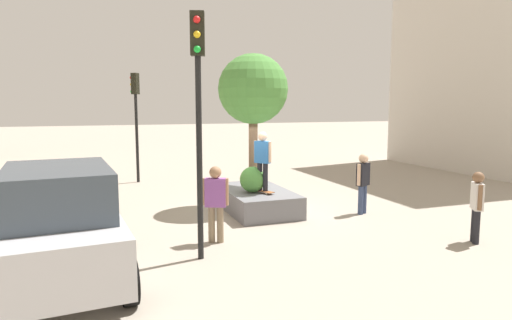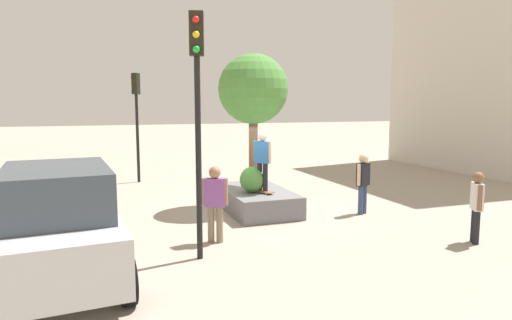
# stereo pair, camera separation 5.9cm
# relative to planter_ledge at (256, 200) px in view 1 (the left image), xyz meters

# --- Properties ---
(ground_plane) EXTENTS (120.00, 120.00, 0.00)m
(ground_plane) POSITION_rel_planter_ledge_xyz_m (-0.08, -0.16, -0.32)
(ground_plane) COLOR #9E9384
(planter_ledge) EXTENTS (3.20, 1.82, 0.65)m
(planter_ledge) POSITION_rel_planter_ledge_xyz_m (0.00, 0.00, 0.00)
(planter_ledge) COLOR slate
(planter_ledge) RESTS_ON ground
(plaza_tree) EXTENTS (2.16, 2.16, 4.10)m
(plaza_tree) POSITION_rel_planter_ledge_xyz_m (0.62, -0.13, 3.31)
(plaza_tree) COLOR brown
(plaza_tree) RESTS_ON planter_ledge
(boxwood_shrub) EXTENTS (0.75, 0.75, 0.75)m
(boxwood_shrub) POSITION_rel_planter_ledge_xyz_m (-0.34, 0.23, 0.70)
(boxwood_shrub) COLOR #4C8C3D
(boxwood_shrub) RESTS_ON planter_ledge
(skateboard) EXTENTS (0.82, 0.50, 0.07)m
(skateboard) POSITION_rel_planter_ledge_xyz_m (-0.57, 0.01, 0.38)
(skateboard) COLOR brown
(skateboard) RESTS_ON planter_ledge
(skateboarder) EXTENTS (0.48, 0.43, 1.70)m
(skateboarder) POSITION_rel_planter_ledge_xyz_m (-0.57, 0.01, 1.38)
(skateboarder) COLOR black
(skateboarder) RESTS_ON skateboard
(sedan_parked) EXTENTS (4.72, 2.45, 2.13)m
(sedan_parked) POSITION_rel_planter_ledge_xyz_m (-3.99, 5.16, 0.76)
(sedan_parked) COLOR #B7B7BC
(sedan_parked) RESTS_ON ground
(traffic_light_corner) EXTENTS (0.37, 0.37, 4.46)m
(traffic_light_corner) POSITION_rel_planter_ledge_xyz_m (6.37, 2.90, 2.72)
(traffic_light_corner) COLOR black
(traffic_light_corner) RESTS_ON ground
(traffic_light_median) EXTENTS (0.37, 0.33, 5.00)m
(traffic_light_median) POSITION_rel_planter_ledge_xyz_m (-3.59, 2.53, 3.06)
(traffic_light_median) COLOR black
(traffic_light_median) RESTS_ON ground
(bystander_watching) EXTENTS (0.38, 0.56, 1.79)m
(bystander_watching) POSITION_rel_planter_ledge_xyz_m (-2.62, 1.94, 0.71)
(bystander_watching) COLOR #847056
(bystander_watching) RESTS_ON ground
(pedestrian_crossing) EXTENTS (0.41, 0.54, 1.78)m
(pedestrian_crossing) POSITION_rel_planter_ledge_xyz_m (-1.43, -2.81, 0.70)
(pedestrian_crossing) COLOR navy
(pedestrian_crossing) RESTS_ON ground
(passerby_with_bag) EXTENTS (0.50, 0.40, 1.67)m
(passerby_with_bag) POSITION_rel_planter_ledge_xyz_m (-4.70, -3.71, 0.64)
(passerby_with_bag) COLOR black
(passerby_with_bag) RESTS_ON ground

